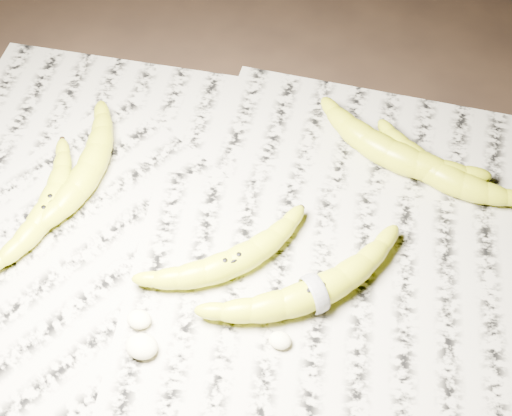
% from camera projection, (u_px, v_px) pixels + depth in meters
% --- Properties ---
extents(ground, '(3.00, 3.00, 0.00)m').
position_uv_depth(ground, '(268.00, 249.00, 0.87)').
color(ground, black).
rests_on(ground, ground).
extents(newspaper_patch, '(0.90, 0.70, 0.01)m').
position_uv_depth(newspaper_patch, '(239.00, 244.00, 0.87)').
color(newspaper_patch, '#ADA995').
rests_on(newspaper_patch, ground).
extents(banana_left_a, '(0.06, 0.18, 0.03)m').
position_uv_depth(banana_left_a, '(47.00, 206.00, 0.88)').
color(banana_left_a, '#C4CC19').
rests_on(banana_left_a, newspaper_patch).
extents(banana_left_b, '(0.07, 0.20, 0.04)m').
position_uv_depth(banana_left_b, '(88.00, 169.00, 0.91)').
color(banana_left_b, '#C4CC19').
rests_on(banana_left_b, newspaper_patch).
extents(banana_center, '(0.18, 0.17, 0.04)m').
position_uv_depth(banana_center, '(231.00, 262.00, 0.83)').
color(banana_center, '#C4CC19').
rests_on(banana_center, newspaper_patch).
extents(banana_taped, '(0.22, 0.19, 0.04)m').
position_uv_depth(banana_taped, '(314.00, 292.00, 0.81)').
color(banana_taped, '#C4CC19').
rests_on(banana_taped, newspaper_patch).
extents(banana_upper_a, '(0.22, 0.13, 0.04)m').
position_uv_depth(banana_upper_a, '(390.00, 152.00, 0.93)').
color(banana_upper_a, '#C4CC19').
rests_on(banana_upper_a, newspaper_patch).
extents(banana_upper_b, '(0.19, 0.13, 0.04)m').
position_uv_depth(banana_upper_b, '(439.00, 172.00, 0.91)').
color(banana_upper_b, '#C4CC19').
rests_on(banana_upper_b, newspaper_patch).
extents(measuring_tape, '(0.03, 0.04, 0.05)m').
position_uv_depth(measuring_tape, '(314.00, 292.00, 0.81)').
color(measuring_tape, white).
rests_on(measuring_tape, newspaper_patch).
extents(flesh_chunk_a, '(0.04, 0.03, 0.02)m').
position_uv_depth(flesh_chunk_a, '(141.00, 345.00, 0.78)').
color(flesh_chunk_a, '#EFEAB9').
rests_on(flesh_chunk_a, newspaper_patch).
extents(flesh_chunk_b, '(0.03, 0.02, 0.02)m').
position_uv_depth(flesh_chunk_b, '(139.00, 318.00, 0.80)').
color(flesh_chunk_b, '#EFEAB9').
rests_on(flesh_chunk_b, newspaper_patch).
extents(flesh_chunk_c, '(0.03, 0.02, 0.01)m').
position_uv_depth(flesh_chunk_c, '(280.00, 339.00, 0.79)').
color(flesh_chunk_c, '#EFEAB9').
rests_on(flesh_chunk_c, newspaper_patch).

